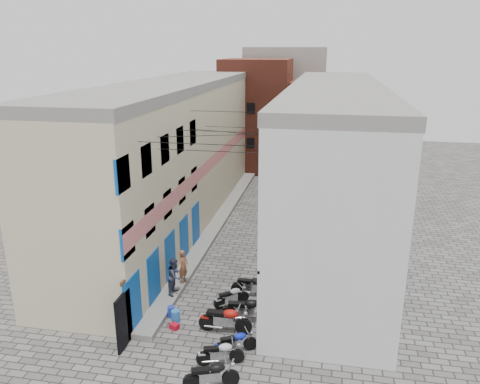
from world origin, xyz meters
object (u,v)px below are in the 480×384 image
Objects in this scene: motorcycle_a at (211,374)px; motorcycle_f at (231,296)px; motorcycle_c at (236,341)px; person_a at (183,267)px; red_crate at (174,326)px; person_b at (175,276)px; motorcycle_b at (220,352)px; motorcycle_g at (252,285)px; motorcycle_d at (225,318)px; motorcycle_e at (246,308)px; water_jug_near at (176,316)px; water_jug_far at (171,312)px.

motorcycle_a is 5.27m from motorcycle_f.
person_a reaches higher than motorcycle_c.
person_a is at bearing 100.93° from red_crate.
person_b is (-0.08, -1.02, 0.03)m from person_a.
person_a is at bearing -175.44° from motorcycle_a.
motorcycle_b is 1.03× the size of motorcycle_f.
motorcycle_f is 2.90m from person_a.
motorcycle_g is at bearing -81.70° from person_a.
motorcycle_d reaches higher than motorcycle_e.
water_jug_near is at bearing -149.63° from motorcycle_b.
motorcycle_c is 3.07× the size of water_jug_near.
motorcycle_d is 3.98× the size of water_jug_near.
motorcycle_a is 3.95× the size of water_jug_far.
motorcycle_g is 1.14× the size of person_b.
person_a reaches higher than water_jug_far.
motorcycle_g is at bearing 44.77° from water_jug_near.
motorcycle_d is 1.13m from motorcycle_e.
person_b reaches higher than motorcycle_a.
water_jug_near is (-2.43, 3.52, -0.28)m from motorcycle_a.
water_jug_far is 1.37× the size of red_crate.
motorcycle_e is 3.23m from water_jug_far.
person_a is 3.10m from water_jug_near.
motorcycle_c is 0.99× the size of motorcycle_f.
person_a is 3.59m from red_crate.
motorcycle_d is 1.11× the size of motorcycle_g.
water_jug_near is at bearing -165.66° from motorcycle_a.
motorcycle_b is at bearing -138.32° from person_a.
motorcycle_b reaches higher than motorcycle_c.
motorcycle_b is at bearing -42.74° from water_jug_near.
motorcycle_a is 4.15m from motorcycle_e.
person_b reaches higher than red_crate.
motorcycle_c is (0.42, 2.02, -0.07)m from motorcycle_a.
person_a is (-2.57, 1.21, 0.59)m from motorcycle_f.
motorcycle_b is 2.00m from motorcycle_d.
water_jug_far is (-2.75, 3.89, -0.31)m from motorcycle_a.
water_jug_far is at bearing -163.06° from person_a.
motorcycle_e reaches higher than motorcycle_b.
motorcycle_a is at bearing -143.37° from person_b.
motorcycle_b is 3.83m from water_jug_far.
motorcycle_c reaches higher than red_crate.
motorcycle_a is at bearing -54.72° from water_jug_far.
person_a is (-3.32, 0.19, 0.52)m from motorcycle_g.
red_crate is (-2.33, 3.06, -0.45)m from motorcycle_a.
water_jug_near is (0.56, -2.94, -0.81)m from person_a.
person_b is 1.80m from water_jug_far.
motorcycle_f is 1.26m from motorcycle_g.
person_b is at bearing -76.11° from motorcycle_g.
motorcycle_d is 4.47× the size of water_jug_far.
motorcycle_c is 5.63m from person_a.
person_b is (-3.40, -0.83, 0.54)m from motorcycle_g.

